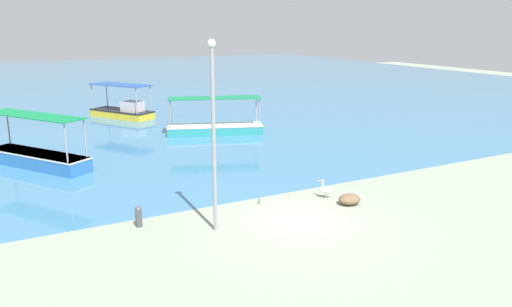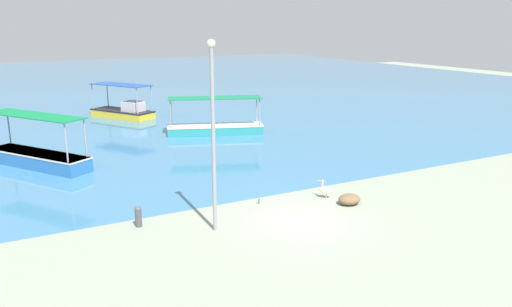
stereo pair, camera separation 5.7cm
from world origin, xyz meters
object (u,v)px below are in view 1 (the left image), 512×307
object	(u,v)px
fishing_boat_near_left	(38,156)
mooring_bollard	(139,216)
fishing_boat_near_right	(215,127)
glass_bottle	(259,201)
net_pile	(349,199)
fishing_boat_outer	(124,110)
pelican	(326,190)
lamp_post	(214,129)

from	to	relation	value
fishing_boat_near_left	mooring_bollard	xyz separation A→B (m)	(2.54, -10.21, -0.13)
fishing_boat_near_left	fishing_boat_near_right	size ratio (longest dim) A/B	0.93
fishing_boat_near_right	glass_bottle	bearing A→B (deg)	-105.56
net_pile	fishing_boat_outer	bearing A→B (deg)	98.53
fishing_boat_outer	net_pile	world-z (taller)	fishing_boat_outer
net_pile	fishing_boat_near_right	bearing A→B (deg)	88.31
pelican	glass_bottle	distance (m)	2.92
glass_bottle	fishing_boat_near_right	bearing A→B (deg)	74.44
mooring_bollard	glass_bottle	distance (m)	5.00
fishing_boat_near_right	pelican	world-z (taller)	fishing_boat_near_right
fishing_boat_near_left	net_pile	distance (m)	16.06
fishing_boat_near_right	mooring_bollard	bearing A→B (deg)	-123.10
mooring_bollard	net_pile	bearing A→B (deg)	-11.64
pelican	fishing_boat_near_right	bearing A→B (deg)	86.46
fishing_boat_near_left	mooring_bollard	bearing A→B (deg)	-76.01
fishing_boat_near_left	fishing_boat_outer	bearing A→B (deg)	58.82
fishing_boat_near_left	lamp_post	distance (m)	13.15
lamp_post	fishing_boat_near_left	bearing A→B (deg)	112.52
lamp_post	net_pile	distance (m)	6.85
fishing_boat_outer	net_pile	xyz separation A→B (m)	(3.57, -23.82, -0.36)
fishing_boat_near_right	fishing_boat_outer	distance (m)	9.68
fishing_boat_near_left	pelican	xyz separation A→B (m)	(10.36, -10.84, -0.18)
mooring_bollard	glass_bottle	xyz separation A→B (m)	(4.99, 0.05, -0.31)
net_pile	glass_bottle	distance (m)	3.69
fishing_boat_near_left	net_pile	world-z (taller)	fishing_boat_near_left
glass_bottle	fishing_boat_near_left	bearing A→B (deg)	126.56
pelican	mooring_bollard	xyz separation A→B (m)	(-7.82, 0.63, 0.05)
fishing_boat_near_left	fishing_boat_near_right	bearing A→B (deg)	15.49
fishing_boat_near_right	net_pile	bearing A→B (deg)	-91.69
lamp_post	net_pile	world-z (taller)	lamp_post
net_pile	mooring_bollard	bearing A→B (deg)	168.36
mooring_bollard	lamp_post	bearing A→B (deg)	-34.07
net_pile	glass_bottle	size ratio (longest dim) A/B	3.47
fishing_boat_near_right	fishing_boat_near_left	bearing A→B (deg)	-164.51
fishing_boat_outer	mooring_bollard	bearing A→B (deg)	-101.91
fishing_boat_near_left	mooring_bollard	world-z (taller)	fishing_boat_near_left
fishing_boat_outer	lamp_post	world-z (taller)	lamp_post
fishing_boat_near_left	fishing_boat_near_right	world-z (taller)	fishing_boat_near_left
mooring_bollard	net_pile	distance (m)	8.41
lamp_post	glass_bottle	world-z (taller)	lamp_post
fishing_boat_outer	pelican	world-z (taller)	fishing_boat_outer
fishing_boat_near_left	glass_bottle	size ratio (longest dim) A/B	22.50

